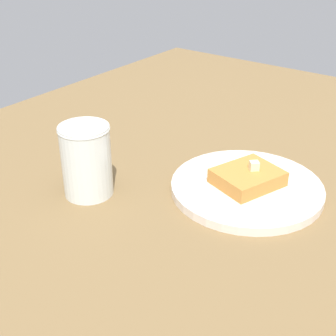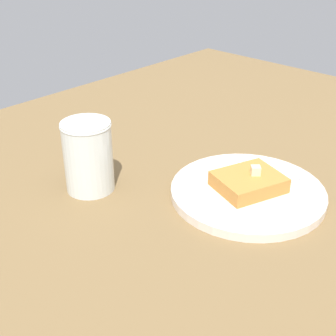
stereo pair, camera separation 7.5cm
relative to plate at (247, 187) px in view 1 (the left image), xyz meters
The scene contains 6 objects.
table_surface 9.37cm from the plate, 70.72° to the right, with size 123.03×123.03×2.90cm, color brown.
plate is the anchor object (origin of this frame).
toast_slice_center 1.84cm from the plate, 116.57° to the left, with size 8.39×10.09×2.45cm, color #BB7B36.
butter_pat_primary 3.93cm from the plate, 121.50° to the right, with size 1.45×1.31×1.45cm, color beige.
fork 7.31cm from the plate, 93.65° to the right, with size 16.03×2.26×0.36cm.
syrup_jar 26.32cm from the plate, 37.31° to the left, with size 8.15×8.15×11.86cm.
Camera 1 is at (-31.97, 69.38, 43.32)cm, focal length 50.00 mm.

